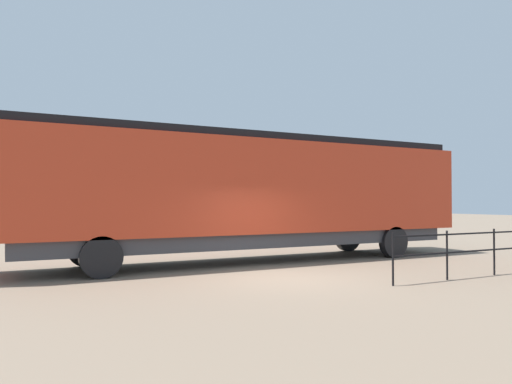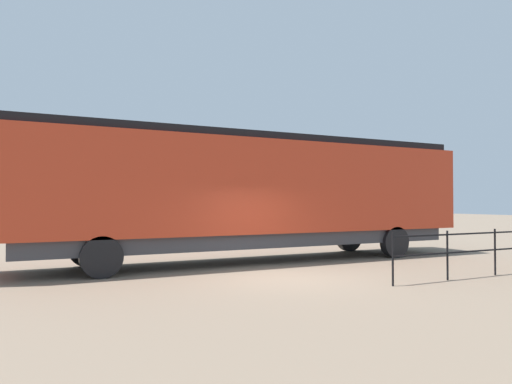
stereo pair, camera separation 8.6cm
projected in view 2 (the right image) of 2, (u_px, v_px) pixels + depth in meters
name	position (u px, v px, depth m)	size (l,w,h in m)	color
ground_plane	(285.00, 278.00, 12.48)	(120.00, 120.00, 0.00)	#84705B
locomotive	(264.00, 191.00, 16.20)	(2.88, 15.73, 4.17)	red
platform_fence	(495.00, 245.00, 13.02)	(0.05, 7.35, 1.25)	black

